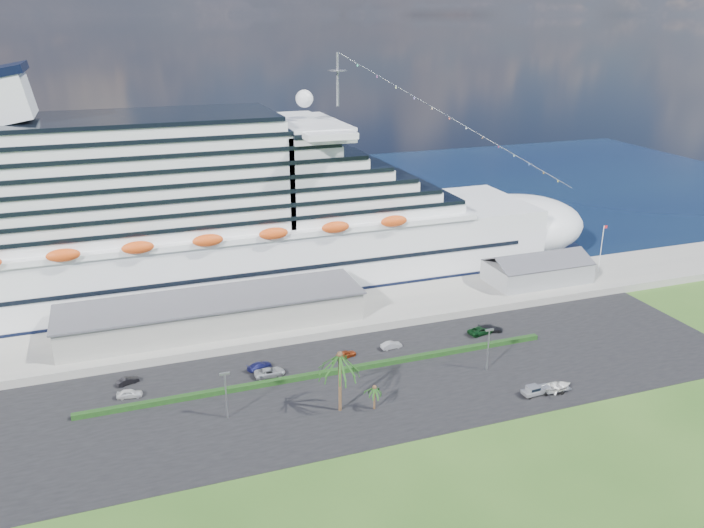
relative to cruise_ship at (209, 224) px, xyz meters
name	(u,v)px	position (x,y,z in m)	size (l,w,h in m)	color
ground	(405,412)	(21.53, -64.00, -16.69)	(420.00, 420.00, 0.00)	#294E1A
asphalt_lot	(380,380)	(21.53, -53.00, -16.63)	(140.00, 38.00, 0.12)	black
wharf	(331,314)	(21.53, -24.00, -15.79)	(240.00, 20.00, 1.80)	gray
water	(247,212)	(21.53, 66.00, -16.68)	(420.00, 160.00, 0.02)	black
cruise_ship	(209,224)	(0.00, 0.00, 0.00)	(191.00, 38.00, 54.00)	silver
terminal_building	(213,312)	(-3.47, -24.00, -11.68)	(61.00, 15.00, 6.30)	gray
port_shed	(537,271)	(73.53, -24.00, -12.30)	(24.00, 12.31, 7.37)	gray
flagpole	(601,247)	(91.57, -24.00, -8.43)	(1.08, 0.16, 12.00)	silver
hedge	(329,372)	(13.53, -48.00, -16.12)	(88.00, 1.10, 0.90)	black
lamp_post_left	(226,390)	(-6.47, -56.00, -11.35)	(1.60, 0.35, 8.27)	gray
lamp_post_right	(488,344)	(41.53, -56.00, -11.35)	(1.60, 0.35, 8.27)	gray
palm_tall	(340,361)	(11.53, -60.00, -7.49)	(8.82, 8.82, 11.13)	#47301E
palm_short	(374,390)	(17.03, -61.50, -13.03)	(3.53, 3.53, 4.56)	#47301E
parked_car_0	(129,394)	(-21.18, -43.98, -15.84)	(1.72, 4.28, 1.46)	silver
parked_car_1	(128,381)	(-21.26, -39.17, -15.95)	(1.33, 3.81, 1.26)	black
parked_car_2	(270,372)	(3.16, -44.86, -15.80)	(2.57, 5.57, 1.55)	#9FA3A8
parked_car_3	(259,366)	(1.95, -41.70, -15.88)	(1.94, 4.77, 1.38)	#171952
parked_car_4	(346,354)	(18.61, -42.69, -15.88)	(1.65, 4.10, 1.40)	maroon
parked_car_5	(391,345)	(28.24, -42.14, -15.88)	(1.48, 4.23, 1.39)	#9A9AA0
parked_car_6	(481,331)	(48.03, -42.29, -15.81)	(2.55, 5.53, 1.54)	#0D3415
parked_car_7	(490,328)	(50.51, -41.92, -15.85)	(2.02, 4.98, 1.44)	black
pickup_truck	(536,390)	(44.87, -66.72, -15.59)	(5.17, 2.14, 1.79)	black
boat_trailer	(557,386)	(48.89, -67.25, -15.39)	(6.17, 3.93, 1.78)	gray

